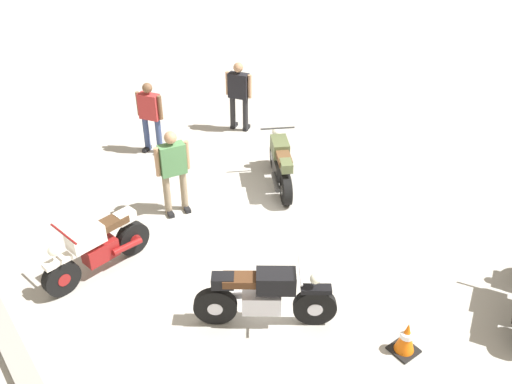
{
  "coord_description": "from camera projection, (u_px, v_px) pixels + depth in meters",
  "views": [
    {
      "loc": [
        -6.15,
        4.98,
        6.13
      ],
      "look_at": [
        0.34,
        0.11,
        0.75
      ],
      "focal_mm": 38.52,
      "sensor_mm": 36.0,
      "label": 1
    }
  ],
  "objects": [
    {
      "name": "ground_plane",
      "position": [
        272.0,
        233.0,
        9.98
      ],
      "size": [
        40.0,
        40.0,
        0.0
      ],
      "primitive_type": "plane",
      "color": "#ADAAA3"
    },
    {
      "name": "curb_edge",
      "position": [
        13.0,
        350.0,
        7.64
      ],
      "size": [
        14.0,
        0.3,
        0.15
      ],
      "primitive_type": "cube",
      "color": "gray",
      "rests_on": "ground"
    },
    {
      "name": "motorcycle_olive_vintage",
      "position": [
        281.0,
        164.0,
        11.06
      ],
      "size": [
        1.77,
        1.11,
        1.07
      ],
      "rotation": [
        0.0,
        0.0,
        5.76
      ],
      "color": "black",
      "rests_on": "ground"
    },
    {
      "name": "motorcycle_black_cruiser",
      "position": [
        264.0,
        296.0,
        7.89
      ],
      "size": [
        1.36,
        1.73,
        1.09
      ],
      "rotation": [
        0.0,
        0.0,
        4.06
      ],
      "color": "black",
      "rests_on": "ground"
    },
    {
      "name": "motorcycle_cream_vintage",
      "position": [
        98.0,
        248.0,
        8.85
      ],
      "size": [
        0.7,
        1.95,
        1.07
      ],
      "rotation": [
        0.0,
        0.0,
        1.75
      ],
      "color": "black",
      "rests_on": "ground"
    },
    {
      "name": "person_in_black_shirt",
      "position": [
        239.0,
        92.0,
        12.9
      ],
      "size": [
        0.6,
        0.49,
        1.69
      ],
      "rotation": [
        0.0,
        0.0,
        5.26
      ],
      "color": "#262628",
      "rests_on": "ground"
    },
    {
      "name": "person_in_green_shirt",
      "position": [
        173.0,
        167.0,
        10.02
      ],
      "size": [
        0.37,
        0.66,
        1.7
      ],
      "rotation": [
        0.0,
        0.0,
        2.97
      ],
      "color": "gray",
      "rests_on": "ground"
    },
    {
      "name": "person_in_red_shirt",
      "position": [
        150.0,
        114.0,
        12.02
      ],
      "size": [
        0.59,
        0.48,
        1.63
      ],
      "rotation": [
        0.0,
        0.0,
        2.12
      ],
      "color": "#384772",
      "rests_on": "ground"
    },
    {
      "name": "traffic_cone",
      "position": [
        406.0,
        338.0,
        7.58
      ],
      "size": [
        0.36,
        0.36,
        0.53
      ],
      "color": "black",
      "rests_on": "ground"
    }
  ]
}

